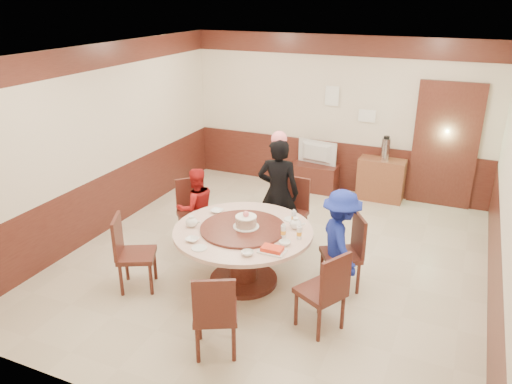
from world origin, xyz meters
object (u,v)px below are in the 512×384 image
at_px(person_blue, 340,241).
at_px(shrimp_platter, 272,250).
at_px(person_standing, 278,193).
at_px(birthday_cake, 246,221).
at_px(side_cabinet, 381,179).
at_px(tv_stand, 314,177).
at_px(thermos, 386,149).
at_px(television, 315,153).
at_px(banquet_table, 243,245).
at_px(person_red, 196,208).

distance_m(person_blue, shrimp_platter, 0.96).
bearing_deg(person_standing, birthday_cake, 79.91).
bearing_deg(person_standing, side_cabinet, -124.83).
relative_size(person_blue, tv_stand, 1.54).
distance_m(tv_stand, thermos, 1.43).
distance_m(person_blue, birthday_cake, 1.18).
height_order(birthday_cake, television, birthday_cake).
height_order(banquet_table, thermos, thermos).
height_order(person_standing, person_blue, person_standing).
height_order(person_blue, birthday_cake, person_blue).
distance_m(person_standing, person_blue, 1.38).
distance_m(shrimp_platter, thermos, 3.92).
relative_size(birthday_cake, shrimp_platter, 1.08).
bearing_deg(thermos, shrimp_platter, -98.17).
bearing_deg(banquet_table, person_blue, 17.19).
relative_size(shrimp_platter, tv_stand, 0.35).
bearing_deg(person_red, tv_stand, -155.97).
bearing_deg(thermos, television, -178.62).
xyz_separation_m(birthday_cake, side_cabinet, (1.05, 3.46, -0.48)).
bearing_deg(side_cabinet, person_red, -126.72).
bearing_deg(birthday_cake, person_red, 149.96).
distance_m(banquet_table, person_standing, 1.18).
distance_m(television, side_cabinet, 1.27).
height_order(banquet_table, tv_stand, banquet_table).
bearing_deg(television, side_cabinet, -169.57).
xyz_separation_m(banquet_table, tv_stand, (-0.14, 3.46, -0.28)).
bearing_deg(person_red, shrimp_platter, 98.69).
height_order(person_red, side_cabinet, person_red).
bearing_deg(person_red, person_blue, 124.19).
xyz_separation_m(banquet_table, side_cabinet, (1.08, 3.49, -0.16)).
relative_size(banquet_table, birthday_cake, 5.36).
height_order(birthday_cake, tv_stand, birthday_cake).
relative_size(person_standing, person_red, 1.37).
xyz_separation_m(person_blue, side_cabinet, (-0.07, 3.13, -0.28)).
xyz_separation_m(birthday_cake, television, (-0.18, 3.43, -0.14)).
relative_size(banquet_table, thermos, 4.56).
xyz_separation_m(birthday_cake, tv_stand, (-0.18, 3.43, -0.60)).
bearing_deg(television, banquet_table, 101.42).
height_order(person_blue, thermos, person_blue).
xyz_separation_m(person_red, shrimp_platter, (1.59, -1.04, 0.18)).
relative_size(banquet_table, tv_stand, 2.04).
height_order(shrimp_platter, tv_stand, shrimp_platter).
height_order(birthday_cake, side_cabinet, birthday_cake).
bearing_deg(television, person_red, 81.28).
distance_m(person_red, television, 2.96).
height_order(person_standing, thermos, person_standing).
height_order(side_cabinet, thermos, thermos).
height_order(banquet_table, person_blue, person_blue).
xyz_separation_m(shrimp_platter, side_cabinet, (0.53, 3.88, -0.40)).
relative_size(banquet_table, person_blue, 1.32).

